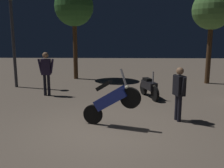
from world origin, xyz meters
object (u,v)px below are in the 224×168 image
at_px(motorcycle_blue_foreground, 111,100).
at_px(motorcycle_black_parked_left, 149,87).
at_px(person_rider_beside, 46,70).
at_px(person_bystander_far, 179,90).
at_px(streetlamp_near, 12,27).

relative_size(motorcycle_blue_foreground, motorcycle_black_parked_left, 1.01).
xyz_separation_m(person_rider_beside, person_bystander_far, (4.70, -2.99, -0.14)).
bearing_deg(streetlamp_near, motorcycle_blue_foreground, -47.87).
distance_m(motorcycle_blue_foreground, motorcycle_black_parked_left, 3.57).
relative_size(motorcycle_black_parked_left, person_rider_beside, 0.90).
distance_m(motorcycle_blue_foreground, person_rider_beside, 4.48).
relative_size(motorcycle_blue_foreground, streetlamp_near, 0.38).
xyz_separation_m(motorcycle_black_parked_left, person_rider_beside, (-4.16, 0.26, 0.64)).
bearing_deg(person_rider_beside, person_bystander_far, 57.82).
xyz_separation_m(motorcycle_black_parked_left, streetlamp_near, (-6.11, 1.92, 2.37)).
height_order(motorcycle_black_parked_left, person_rider_beside, person_rider_beside).
distance_m(motorcycle_blue_foreground, streetlamp_near, 7.29).
distance_m(motorcycle_blue_foreground, person_bystander_far, 2.04).
distance_m(motorcycle_black_parked_left, person_bystander_far, 2.83).
height_order(motorcycle_blue_foreground, streetlamp_near, streetlamp_near).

